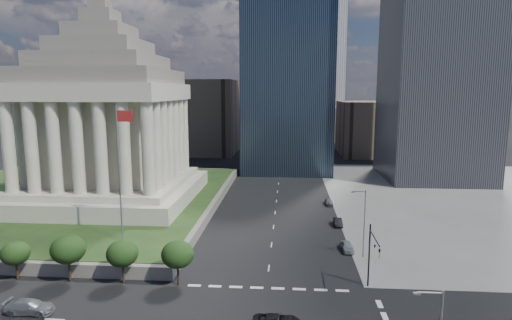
# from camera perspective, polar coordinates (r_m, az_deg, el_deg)

# --- Properties ---
(ground) EXTENTS (500.00, 500.00, 0.00)m
(ground) POSITION_cam_1_polar(r_m,az_deg,el_deg) (137.32, 3.28, -0.85)
(ground) COLOR black
(ground) RESTS_ON ground
(sidewalk_ne) EXTENTS (68.00, 90.00, 0.03)m
(sidewalk_ne) POSITION_cam_1_polar(r_m,az_deg,el_deg) (107.38, 28.26, -4.78)
(sidewalk_ne) COLOR slate
(sidewalk_ne) RESTS_ON ground
(plaza_terrace) EXTENTS (66.00, 70.00, 1.80)m
(plaza_terrace) POSITION_cam_1_polar(r_m,az_deg,el_deg) (100.21, -24.14, -4.90)
(plaza_terrace) COLOR #6B655C
(plaza_terrace) RESTS_ON ground
(plaza_lawn) EXTENTS (64.00, 68.00, 0.10)m
(plaza_lawn) POSITION_cam_1_polar(r_m,az_deg,el_deg) (100.00, -24.17, -4.37)
(plaza_lawn) COLOR #1E3616
(plaza_lawn) RESTS_ON plaza_terrace
(war_memorial) EXTENTS (34.00, 34.00, 39.00)m
(war_memorial) POSITION_cam_1_polar(r_m,az_deg,el_deg) (90.88, -19.44, 7.09)
(war_memorial) COLOR #ADA991
(war_memorial) RESTS_ON plaza_lawn
(flagpole) EXTENTS (2.52, 0.24, 20.00)m
(flagpole) POSITION_cam_1_polar(r_m,az_deg,el_deg) (64.90, -17.68, -0.83)
(flagpole) COLOR slate
(flagpole) RESTS_ON plaza_lawn
(midrise_glass) EXTENTS (26.00, 26.00, 60.00)m
(midrise_glass) POSITION_cam_1_polar(r_m,az_deg,el_deg) (130.34, 4.25, 11.85)
(midrise_glass) COLOR black
(midrise_glass) RESTS_ON ground
(building_filler_ne) EXTENTS (20.00, 30.00, 20.00)m
(building_filler_ne) POSITION_cam_1_polar(r_m,az_deg,el_deg) (168.40, 14.50, 4.17)
(building_filler_ne) COLOR brown
(building_filler_ne) RESTS_ON ground
(building_filler_nw) EXTENTS (24.00, 30.00, 28.00)m
(building_filler_nw) POSITION_cam_1_polar(r_m,az_deg,el_deg) (168.65, -6.77, 5.76)
(building_filler_nw) COLOR brown
(building_filler_nw) RESTS_ON ground
(traffic_signal_ne) EXTENTS (0.30, 5.74, 8.00)m
(traffic_signal_ne) POSITION_cam_1_polar(r_m,az_deg,el_deg) (53.29, 15.25, -11.65)
(traffic_signal_ne) COLOR black
(traffic_signal_ne) RESTS_ON ground
(street_lamp_north) EXTENTS (2.13, 0.22, 10.00)m
(street_lamp_north) POSITION_cam_1_polar(r_m,az_deg,el_deg) (63.84, 14.11, -7.71)
(street_lamp_north) COLOR slate
(street_lamp_north) RESTS_ON ground
(suv_grey) EXTENTS (5.31, 2.25, 1.53)m
(suv_grey) POSITION_cam_1_polar(r_m,az_deg,el_deg) (54.88, -27.96, -16.89)
(suv_grey) COLOR slate
(suv_grey) RESTS_ON ground
(parked_sedan_near) EXTENTS (4.13, 1.83, 1.38)m
(parked_sedan_near) POSITION_cam_1_polar(r_m,az_deg,el_deg) (67.19, 12.06, -11.24)
(parked_sedan_near) COLOR #93979C
(parked_sedan_near) RESTS_ON ground
(parked_sedan_mid) EXTENTS (3.94, 1.43, 1.29)m
(parked_sedan_mid) POSITION_cam_1_polar(r_m,az_deg,el_deg) (78.75, 10.87, -8.16)
(parked_sedan_mid) COLOR black
(parked_sedan_mid) RESTS_ON ground
(parked_sedan_far) EXTENTS (3.89, 1.73, 1.30)m
(parked_sedan_far) POSITION_cam_1_polar(r_m,az_deg,el_deg) (92.35, 9.67, -5.53)
(parked_sedan_far) COLOR slate
(parked_sedan_far) RESTS_ON ground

